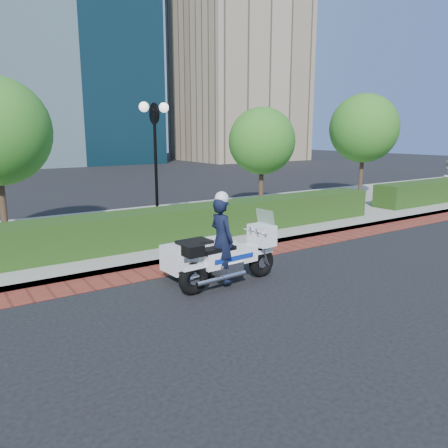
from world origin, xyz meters
TOP-DOWN VIEW (x-y plane):
  - ground at (0.00, 0.00)m, footprint 120.00×120.00m
  - brick_strip at (0.00, 1.50)m, footprint 60.00×1.00m
  - sidewalk at (0.00, 6.00)m, footprint 60.00×8.00m
  - hedge_main at (0.00, 3.60)m, footprint 18.00×1.20m
  - hedge_far at (16.00, 3.60)m, footprint 10.00×1.20m
  - lamppost at (1.00, 5.20)m, footprint 1.02×0.70m
  - tree_c at (6.50, 6.50)m, footprint 2.80×2.80m
  - tree_d at (13.00, 6.50)m, footprint 3.40×3.40m
  - tower_right at (28.00, 38.00)m, footprint 14.00×12.00m
  - police_motorcycle at (0.02, 0.05)m, footprint 2.68×1.89m
  - pedestrian at (17.54, 4.50)m, footprint 0.96×0.78m

SIDE VIEW (x-z plane):
  - ground at x=0.00m, z-range 0.00..0.00m
  - brick_strip at x=0.00m, z-range 0.00..0.01m
  - sidewalk at x=0.00m, z-range 0.00..0.15m
  - hedge_main at x=0.00m, z-range 0.15..1.15m
  - hedge_far at x=16.00m, z-range 0.15..1.15m
  - police_motorcycle at x=0.02m, z-range -0.34..1.82m
  - pedestrian at x=17.54m, z-range 0.15..2.01m
  - lamppost at x=1.00m, z-range 0.85..5.06m
  - tree_c at x=6.50m, z-range 0.90..5.20m
  - tree_d at x=13.00m, z-range 1.03..6.19m
  - tower_right at x=28.00m, z-range 0.00..28.00m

